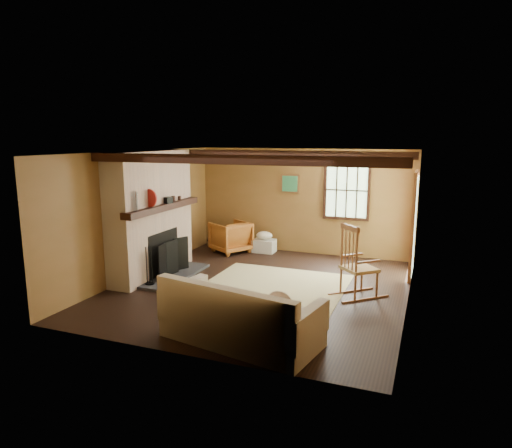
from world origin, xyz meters
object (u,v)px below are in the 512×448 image
at_px(fireplace, 152,219).
at_px(rocking_chair, 357,266).
at_px(sofa, 239,321).
at_px(laundry_basket, 264,246).
at_px(armchair, 231,237).

distance_m(fireplace, rocking_chair, 3.94).
height_order(fireplace, sofa, fireplace).
relative_size(rocking_chair, laundry_basket, 2.51).
xyz_separation_m(rocking_chair, armchair, (-3.22, 2.01, -0.17)).
xyz_separation_m(fireplace, rocking_chair, (3.89, 0.15, -0.58)).
xyz_separation_m(sofa, laundry_basket, (-1.34, 4.62, -0.15)).
height_order(sofa, laundry_basket, sofa).
bearing_deg(armchair, sofa, 57.51).
bearing_deg(rocking_chair, fireplace, 48.91).
height_order(rocking_chair, laundry_basket, rocking_chair).
xyz_separation_m(rocking_chair, laundry_basket, (-2.49, 2.28, -0.38)).
height_order(rocking_chair, armchair, rocking_chair).
bearing_deg(fireplace, rocking_chair, 2.27).
height_order(fireplace, laundry_basket, fireplace).
bearing_deg(fireplace, armchair, 72.78).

